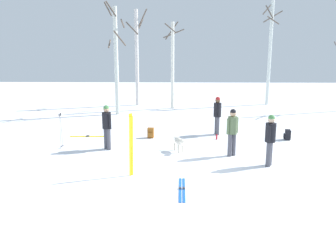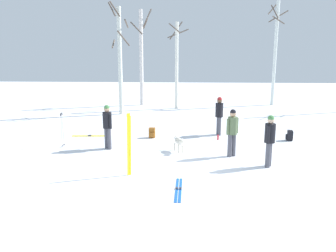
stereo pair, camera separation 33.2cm
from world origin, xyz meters
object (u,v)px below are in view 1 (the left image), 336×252
at_px(water_bottle_0, 217,137).
at_px(person_2, 107,124).
at_px(person_0, 217,113).
at_px(ski_poles_0, 61,130).
at_px(backpack_0, 287,135).
at_px(birch_tree_1, 137,56).
at_px(dog, 179,142).
at_px(birch_tree_0, 116,58).
at_px(birch_tree_2, 173,63).
at_px(ski_pair_lying_1, 182,189).
at_px(birch_tree_3, 270,50).
at_px(person_3, 232,129).
at_px(ski_pair_planted_0, 131,145).
at_px(person_1, 270,137).
at_px(backpack_1, 151,133).
at_px(ski_pair_lying_0, 89,136).

bearing_deg(water_bottle_0, person_2, -160.06).
bearing_deg(person_0, ski_poles_0, -159.80).
xyz_separation_m(backpack_0, birch_tree_1, (-7.39, 9.28, 3.09)).
bearing_deg(dog, backpack_0, 22.37).
distance_m(birch_tree_0, birch_tree_2, 3.91).
distance_m(ski_pair_lying_1, ski_poles_0, 6.21).
distance_m(person_2, backpack_0, 7.57).
bearing_deg(birch_tree_0, person_2, -83.55).
relative_size(backpack_0, water_bottle_0, 1.74).
bearing_deg(birch_tree_2, ski_poles_0, -114.05).
height_order(backpack_0, birch_tree_3, birch_tree_3).
bearing_deg(birch_tree_1, ski_pair_lying_1, -79.15).
distance_m(person_0, ski_pair_lying_1, 6.67).
distance_m(person_2, birch_tree_2, 10.05).
xyz_separation_m(water_bottle_0, birch_tree_3, (4.56, 9.80, 3.56)).
height_order(person_2, water_bottle_0, person_2).
bearing_deg(person_0, water_bottle_0, -96.72).
height_order(ski_poles_0, birch_tree_3, birch_tree_3).
bearing_deg(water_bottle_0, dog, -131.04).
distance_m(person_3, ski_pair_planted_0, 3.95).
bearing_deg(birch_tree_2, backpack_0, -57.95).
bearing_deg(birch_tree_3, person_1, -103.74).
distance_m(person_0, birch_tree_0, 7.57).
bearing_deg(birch_tree_1, ski_pair_planted_0, -84.52).
distance_m(birch_tree_2, birch_tree_3, 6.84).
xyz_separation_m(person_3, ski_poles_0, (-6.47, 0.89, -0.25)).
bearing_deg(birch_tree_0, ski_pair_lying_1, -72.12).
relative_size(birch_tree_0, birch_tree_1, 1.00).
distance_m(dog, water_bottle_0, 2.48).
relative_size(person_1, birch_tree_2, 0.31).
bearing_deg(person_1, water_bottle_0, 111.49).
height_order(person_3, ski_pair_planted_0, ski_pair_planted_0).
bearing_deg(person_2, backpack_1, 49.84).
relative_size(ski_pair_lying_0, ski_poles_0, 1.23).
distance_m(ski_pair_lying_1, water_bottle_0, 5.71).
bearing_deg(person_0, ski_pair_planted_0, -120.96).
xyz_separation_m(birch_tree_1, birch_tree_2, (2.40, -1.32, -0.43)).
relative_size(ski_pair_lying_0, ski_pair_lying_1, 1.00).
height_order(person_3, birch_tree_1, birch_tree_1).
relative_size(ski_pair_lying_1, backpack_1, 3.81).
bearing_deg(ski_poles_0, birch_tree_3, 46.23).
bearing_deg(backpack_0, ski_pair_planted_0, -143.78).
xyz_separation_m(ski_pair_planted_0, birch_tree_3, (7.64, 14.21, 2.72)).
xyz_separation_m(ski_pair_lying_1, ski_poles_0, (-4.64, 4.07, 0.72)).
height_order(person_1, backpack_1, person_1).
xyz_separation_m(ski_pair_lying_1, birch_tree_0, (-3.64, 11.29, 3.24)).
bearing_deg(birch_tree_3, person_3, -109.48).
xyz_separation_m(person_0, birch_tree_0, (-5.30, 4.90, 2.27)).
relative_size(ski_pair_planted_0, backpack_0, 4.38).
bearing_deg(birch_tree_1, backpack_1, -80.28).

